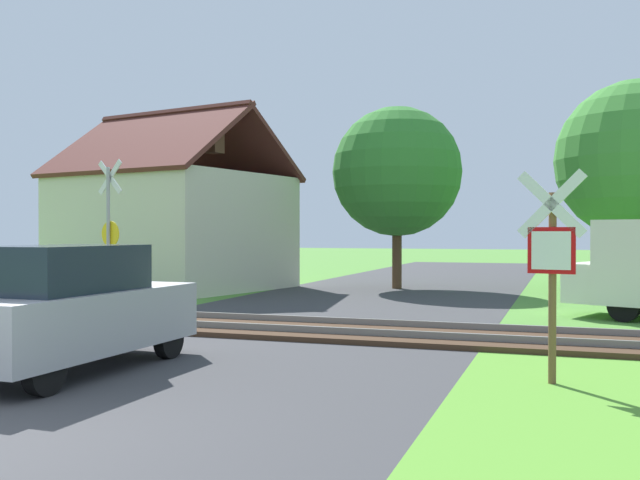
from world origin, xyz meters
TOP-DOWN VIEW (x-y plane):
  - road_asphalt at (0.00, 2.00)m, footprint 8.08×80.00m
  - rail_track at (0.00, 8.45)m, footprint 60.00×2.60m
  - stop_sign_near at (5.21, 4.96)m, footprint 0.86×0.22m
  - crossing_sign_far at (-5.40, 10.40)m, footprint 0.85×0.27m
  - house at (-7.50, 17.09)m, footprint 7.93×7.79m
  - tree_center at (-0.18, 19.66)m, footprint 4.51×4.51m
  - tree_right at (7.55, 20.30)m, footprint 5.14×5.14m
  - parked_car at (-1.18, 3.60)m, footprint 1.73×4.04m

SIDE VIEW (x-z plane):
  - road_asphalt at x=0.00m, z-range 0.00..0.01m
  - rail_track at x=0.00m, z-range -0.05..0.17m
  - parked_car at x=-1.18m, z-range 0.00..1.78m
  - stop_sign_near at x=5.21m, z-range 0.21..2.97m
  - crossing_sign_far at x=-5.40m, z-range 0.22..4.00m
  - house at x=-7.50m, z-range -0.99..5.26m
  - tree_center at x=-0.18m, z-range 0.90..7.24m
  - tree_right at x=7.55m, z-range 0.86..7.72m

